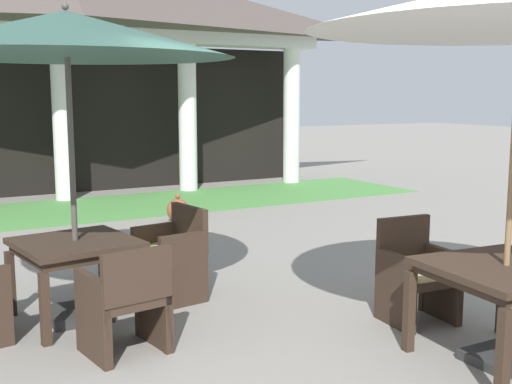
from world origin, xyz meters
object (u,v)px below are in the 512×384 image
at_px(patio_table_near_foreground, 506,278).
at_px(patio_chair_near_foreground_north, 416,276).
at_px(patio_chair_mid_left_east, 172,255).
at_px(patio_table_mid_left, 76,251).
at_px(patio_chair_mid_left_south, 126,301).
at_px(patio_umbrella_mid_left, 66,36).
at_px(terracotta_urn, 178,210).

height_order(patio_table_near_foreground, patio_chair_near_foreground_north, patio_chair_near_foreground_north).
relative_size(patio_chair_near_foreground_north, patio_chair_mid_left_east, 1.00).
xyz_separation_m(patio_table_near_foreground, patio_table_mid_left, (-2.46, 2.47, -0.04)).
bearing_deg(patio_chair_mid_left_east, patio_chair_near_foreground_north, -143.19).
distance_m(patio_chair_near_foreground_north, patio_table_mid_left, 2.95).
height_order(patio_chair_near_foreground_north, patio_chair_mid_left_south, patio_chair_near_foreground_north).
distance_m(patio_table_mid_left, patio_chair_mid_left_south, 0.98).
relative_size(patio_umbrella_mid_left, patio_chair_mid_left_east, 3.15).
xyz_separation_m(patio_table_near_foreground, patio_chair_mid_left_south, (-2.33, 1.53, -0.24)).
distance_m(patio_chair_near_foreground_north, patio_chair_mid_left_east, 2.27).
xyz_separation_m(patio_chair_mid_left_south, terracotta_urn, (2.32, 4.61, -0.23)).
xyz_separation_m(patio_table_mid_left, patio_chair_mid_left_south, (0.13, -0.94, -0.20)).
relative_size(patio_umbrella_mid_left, terracotta_urn, 6.42).
height_order(patio_table_near_foreground, patio_umbrella_mid_left, patio_umbrella_mid_left).
relative_size(patio_table_mid_left, patio_chair_mid_left_south, 1.26).
distance_m(patio_umbrella_mid_left, patio_chair_mid_left_east, 2.21).
bearing_deg(patio_umbrella_mid_left, patio_chair_mid_left_south, -81.96).
distance_m(patio_table_near_foreground, terracotta_urn, 6.16).
distance_m(patio_chair_mid_left_south, terracotta_urn, 5.17).
bearing_deg(patio_umbrella_mid_left, terracotta_urn, 56.17).
height_order(patio_chair_near_foreground_north, terracotta_urn, patio_chair_near_foreground_north).
bearing_deg(patio_chair_mid_left_east, terracotta_urn, -31.19).
height_order(patio_table_mid_left, terracotta_urn, patio_table_mid_left).
distance_m(patio_umbrella_mid_left, terracotta_urn, 4.95).
distance_m(patio_chair_near_foreground_north, terracotta_urn, 5.15).
distance_m(patio_table_mid_left, patio_umbrella_mid_left, 1.81).
distance_m(patio_chair_near_foreground_north, patio_chair_mid_left_south, 2.47).
distance_m(patio_table_near_foreground, patio_chair_mid_left_south, 2.80).
relative_size(patio_umbrella_mid_left, patio_chair_mid_left_south, 3.30).
bearing_deg(patio_chair_near_foreground_north, patio_chair_mid_left_east, -40.26).
distance_m(patio_table_near_foreground, patio_chair_near_foreground_north, 1.03).
distance_m(patio_table_mid_left, terracotta_urn, 4.43).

